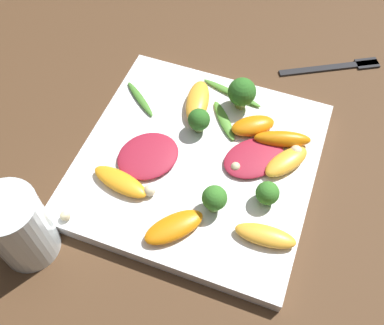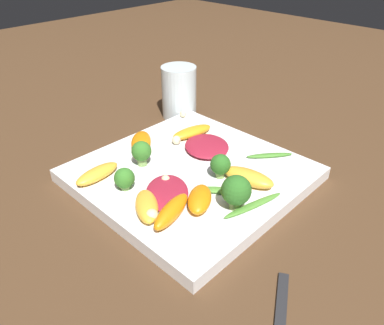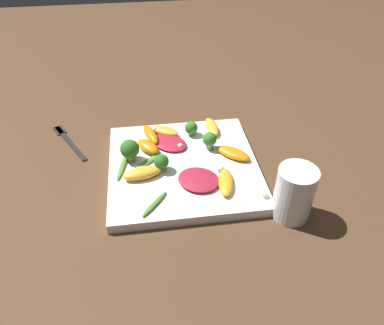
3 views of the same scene
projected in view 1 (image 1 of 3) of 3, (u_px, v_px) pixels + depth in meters
name	position (u px, v px, depth m)	size (l,w,h in m)	color
ground_plane	(197.00, 166.00, 0.60)	(2.40, 2.40, 0.00)	#4C331E
plate	(198.00, 162.00, 0.60)	(0.30, 0.30, 0.02)	white
drinking_glass	(19.00, 228.00, 0.50)	(0.07, 0.07, 0.10)	silver
fork	(341.00, 66.00, 0.70)	(0.09, 0.15, 0.01)	#262628
radicchio_leaf_0	(148.00, 156.00, 0.58)	(0.11, 0.11, 0.01)	maroon
radicchio_leaf_1	(254.00, 158.00, 0.58)	(0.10, 0.10, 0.01)	maroon
orange_segment_0	(282.00, 139.00, 0.59)	(0.04, 0.08, 0.02)	orange
orange_segment_1	(265.00, 236.00, 0.52)	(0.03, 0.07, 0.02)	#FCAD33
orange_segment_2	(286.00, 162.00, 0.57)	(0.07, 0.06, 0.02)	#FCAD33
orange_segment_3	(198.00, 101.00, 0.63)	(0.08, 0.05, 0.02)	#FCAD33
orange_segment_4	(253.00, 126.00, 0.60)	(0.06, 0.07, 0.02)	orange
orange_segment_5	(120.00, 182.00, 0.56)	(0.04, 0.08, 0.02)	orange
orange_segment_6	(174.00, 227.00, 0.52)	(0.08, 0.07, 0.02)	orange
broccoli_floret_0	(267.00, 193.00, 0.54)	(0.03, 0.03, 0.03)	#84AD5B
broccoli_floret_1	(242.00, 93.00, 0.61)	(0.04, 0.04, 0.05)	#7A9E51
broccoli_floret_2	(199.00, 120.00, 0.60)	(0.03, 0.03, 0.04)	#7A9E51
broccoli_floret_3	(214.00, 199.00, 0.53)	(0.03, 0.03, 0.04)	#84AD5B
arugula_sprig_0	(224.00, 120.00, 0.62)	(0.07, 0.06, 0.01)	#518E33
arugula_sprig_1	(140.00, 99.00, 0.64)	(0.06, 0.06, 0.01)	#47842D
arugula_sprig_2	(232.00, 93.00, 0.65)	(0.03, 0.10, 0.01)	#518E33
macadamia_nut_0	(150.00, 190.00, 0.55)	(0.01, 0.01, 0.01)	beige
macadamia_nut_1	(65.00, 216.00, 0.53)	(0.01, 0.01, 0.01)	beige
macadamia_nut_2	(236.00, 165.00, 0.57)	(0.01, 0.01, 0.01)	beige
macadamia_nut_3	(296.00, 152.00, 0.58)	(0.02, 0.02, 0.02)	beige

